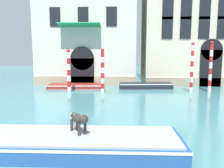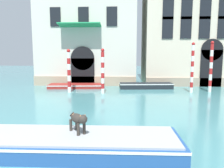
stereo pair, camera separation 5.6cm
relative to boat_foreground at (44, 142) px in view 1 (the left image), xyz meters
name	(u,v)px [view 1 (the left image)]	position (x,y,z in m)	size (l,w,h in m)	color
palazzo_left	(88,4)	(-1.28, 18.17, 8.35)	(10.39, 7.40, 17.38)	beige
palazzo_right	(194,20)	(10.34, 18.16, 6.50)	(10.89, 6.13, 13.65)	beige
boat_foreground	(44,142)	(0.00, 0.00, 0.00)	(8.79, 2.10, 0.58)	#234C8C
dog_on_deck	(79,119)	(1.14, 0.14, 0.73)	(0.73, 0.88, 0.70)	#332D28
boat_moored_near_palazzo	(76,86)	(-1.86, 13.78, -0.12)	(5.22, 2.21, 0.35)	maroon
boat_moored_far	(146,86)	(4.73, 13.68, -0.04)	(4.97, 1.83, 0.51)	black
mooring_pole_0	(103,71)	(0.97, 10.70, 1.51)	(0.28, 0.28, 3.60)	white
mooring_pole_1	(211,67)	(9.89, 11.92, 1.82)	(0.26, 0.26, 4.23)	white
mooring_pole_2	(69,71)	(-1.86, 11.17, 1.50)	(0.29, 0.29, 3.58)	white
mooring_pole_3	(192,68)	(8.25, 11.58, 1.76)	(0.25, 0.25, 4.11)	white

